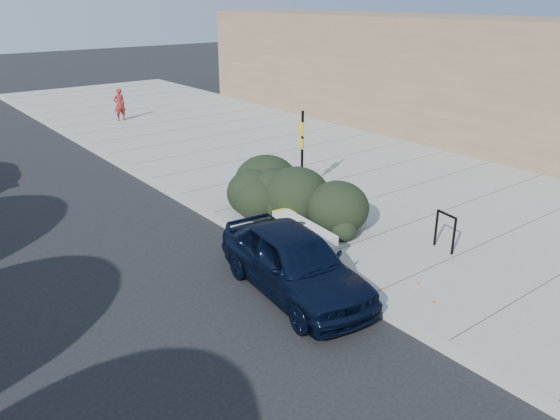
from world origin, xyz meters
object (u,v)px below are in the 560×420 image
at_px(sign_post, 302,147).
at_px(sedan_navy, 294,262).
at_px(bench, 303,228).
at_px(pedestrian, 120,104).
at_px(bike_rack, 445,228).

height_order(sign_post, sedan_navy, sign_post).
xyz_separation_m(bench, pedestrian, (2.44, 16.99, 0.27)).
bearing_deg(bench, sedan_navy, -130.68).
xyz_separation_m(bike_rack, pedestrian, (-0.17, 19.22, 0.22)).
bearing_deg(bike_rack, pedestrian, 100.61).
bearing_deg(bike_rack, bench, 149.71).
distance_m(bike_rack, pedestrian, 19.22).
distance_m(bench, sedan_navy, 1.95).
distance_m(sign_post, sedan_navy, 6.17).
bearing_deg(sedan_navy, bike_rack, -5.48).
bearing_deg(bench, sign_post, 55.90).
distance_m(bench, sign_post, 4.27).
bearing_deg(sedan_navy, sign_post, 55.12).
bearing_deg(bench, pedestrian, 87.16).
relative_size(sedan_navy, pedestrian, 2.66).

